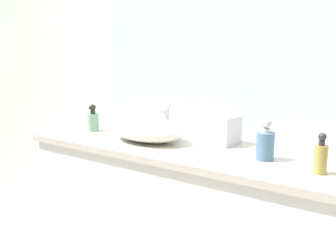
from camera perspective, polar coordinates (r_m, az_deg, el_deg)
bathroom_wall_rear at (r=2.05m, az=9.10°, el=10.70°), size 6.00×0.06×2.60m
vanity_counter at (r=1.99m, az=2.67°, el=-14.88°), size 1.56×0.58×0.87m
wall_mirror_panel at (r=2.04m, az=7.39°, el=14.54°), size 1.45×0.01×1.12m
sink_basin at (r=1.89m, az=-3.05°, el=-0.54°), size 0.40×0.26×0.11m
faucet at (r=2.00m, az=-0.42°, el=1.35°), size 0.03×0.12×0.17m
soap_dispenser at (r=2.15m, az=-11.07°, el=0.84°), size 0.06×0.06×0.15m
lotion_bottle at (r=1.51m, az=21.74°, el=-4.29°), size 0.05×0.05×0.15m
perfume_bottle at (r=1.62m, az=14.26°, el=-2.46°), size 0.07×0.07×0.18m
tissue_box at (r=1.84m, az=8.16°, el=-0.36°), size 0.15×0.15×0.18m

